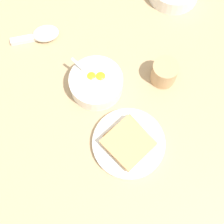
# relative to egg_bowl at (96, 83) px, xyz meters

# --- Properties ---
(ground_plane) EXTENTS (3.00, 3.00, 0.00)m
(ground_plane) POSITION_rel_egg_bowl_xyz_m (-0.10, 0.01, -0.03)
(ground_plane) COLOR tan
(egg_bowl) EXTENTS (0.15, 0.15, 0.08)m
(egg_bowl) POSITION_rel_egg_bowl_xyz_m (0.00, 0.00, 0.00)
(egg_bowl) COLOR white
(egg_bowl) RESTS_ON ground_plane
(toast_plate) EXTENTS (0.19, 0.19, 0.02)m
(toast_plate) POSITION_rel_egg_bowl_xyz_m (-0.01, 0.19, -0.02)
(toast_plate) COLOR white
(toast_plate) RESTS_ON ground_plane
(toast_sandwich) EXTENTS (0.13, 0.14, 0.03)m
(toast_sandwich) POSITION_rel_egg_bowl_xyz_m (-0.01, 0.19, 0.01)
(toast_sandwich) COLOR tan
(toast_sandwich) RESTS_ON toast_plate
(soup_spoon) EXTENTS (0.15, 0.07, 0.04)m
(soup_spoon) POSITION_rel_egg_bowl_xyz_m (0.08, -0.22, -0.01)
(soup_spoon) COLOR white
(soup_spoon) RESTS_ON ground_plane
(drinking_cup) EXTENTS (0.07, 0.07, 0.07)m
(drinking_cup) POSITION_rel_egg_bowl_xyz_m (-0.18, 0.05, 0.01)
(drinking_cup) COLOR tan
(drinking_cup) RESTS_ON ground_plane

